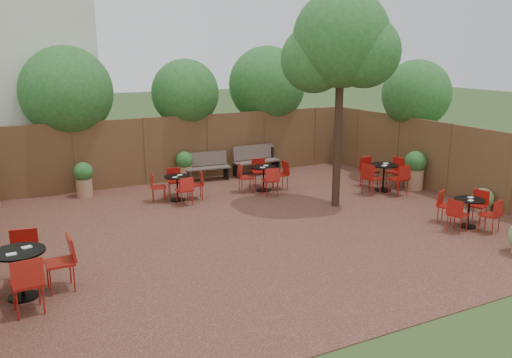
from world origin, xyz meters
TOP-DOWN VIEW (x-y plane):
  - ground at (0.00, 0.00)m, footprint 80.00×80.00m
  - courtyard_paving at (0.00, 0.00)m, footprint 12.00×10.00m
  - fence_back at (0.00, 5.00)m, footprint 12.00×0.08m
  - fence_right at (6.00, 0.00)m, footprint 0.08×10.00m
  - overhang_foliage at (-0.88, 3.59)m, footprint 15.37×10.63m
  - courtyard_tree at (2.66, 0.54)m, footprint 2.58×2.48m
  - park_bench_left at (0.75, 4.62)m, footprint 1.43×0.58m
  - park_bench_right at (2.46, 4.63)m, footprint 1.56×0.63m
  - bistro_tables at (0.58, 0.49)m, footprint 11.30×6.48m
  - planters at (0.14, 3.25)m, footprint 11.47×4.40m

SIDE VIEW (x-z plane):
  - ground at x=0.00m, z-range 0.00..0.00m
  - courtyard_paving at x=0.00m, z-range 0.00..0.02m
  - bistro_tables at x=0.58m, z-range -0.02..0.91m
  - park_bench_left at x=0.75m, z-range 0.03..0.90m
  - park_bench_right at x=2.46m, z-range 0.03..0.98m
  - planters at x=0.14m, z-range 0.01..1.13m
  - fence_back at x=0.00m, z-range 0.00..2.00m
  - fence_right at x=6.00m, z-range 0.00..2.00m
  - overhang_foliage at x=-0.88m, z-range 1.39..3.98m
  - courtyard_tree at x=2.66m, z-range 1.34..6.69m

